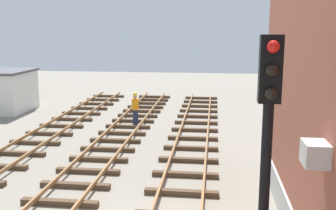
{
  "coord_description": "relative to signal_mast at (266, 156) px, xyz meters",
  "views": [
    {
      "loc": [
        1.82,
        -8.94,
        5.49
      ],
      "look_at": [
        -0.32,
        8.9,
        1.97
      ],
      "focal_mm": 41.96,
      "sensor_mm": 36.0,
      "label": 1
    }
  ],
  "objects": [
    {
      "name": "track_worker_foreground",
      "position": [
        -5.42,
        15.43,
        -2.45
      ],
      "size": [
        0.4,
        0.4,
        1.87
      ],
      "color": "#262D4C",
      "rests_on": "ground"
    },
    {
      "name": "control_hut",
      "position": [
        -14.7,
        18.02,
        -2.0
      ],
      "size": [
        3.0,
        3.8,
        2.76
      ],
      "color": "silver",
      "rests_on": "ground"
    },
    {
      "name": "signal_mast",
      "position": [
        0.0,
        0.0,
        0.0
      ],
      "size": [
        0.36,
        0.4,
        5.39
      ],
      "color": "black",
      "rests_on": "ground"
    }
  ]
}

